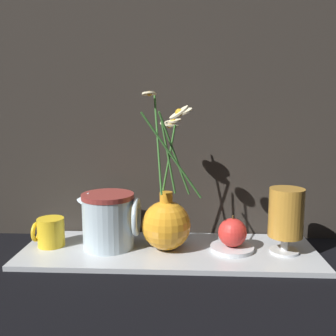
# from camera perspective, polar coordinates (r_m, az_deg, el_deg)

# --- Properties ---
(ground_plane) EXTENTS (6.00, 6.00, 0.00)m
(ground_plane) POSITION_cam_1_polar(r_m,az_deg,el_deg) (0.97, 0.12, -12.87)
(ground_plane) COLOR black
(shelf) EXTENTS (0.73, 0.25, 0.01)m
(shelf) POSITION_cam_1_polar(r_m,az_deg,el_deg) (0.96, 0.12, -12.54)
(shelf) COLOR #B2B7BC
(shelf) RESTS_ON ground_plane
(backdrop_wall) EXTENTS (1.23, 0.02, 1.10)m
(backdrop_wall) POSITION_cam_1_polar(r_m,az_deg,el_deg) (1.05, 0.49, 19.47)
(backdrop_wall) COLOR #2D2823
(backdrop_wall) RESTS_ON ground_plane
(vase_with_flowers) EXTENTS (0.15, 0.22, 0.39)m
(vase_with_flowers) POSITION_cam_1_polar(r_m,az_deg,el_deg) (0.93, -0.26, -8.20)
(vase_with_flowers) COLOR orange
(vase_with_flowers) RESTS_ON shelf
(yellow_mug) EXTENTS (0.08, 0.07, 0.07)m
(yellow_mug) POSITION_cam_1_polar(r_m,az_deg,el_deg) (1.02, -17.55, -9.29)
(yellow_mug) COLOR yellow
(yellow_mug) RESTS_ON shelf
(ceramic_pitcher) EXTENTS (0.16, 0.13, 0.15)m
(ceramic_pitcher) POSITION_cam_1_polar(r_m,az_deg,el_deg) (0.96, -8.94, -7.55)
(ceramic_pitcher) COLOR silver
(ceramic_pitcher) RESTS_ON shelf
(tea_glass) EXTENTS (0.08, 0.08, 0.16)m
(tea_glass) POSITION_cam_1_polar(r_m,az_deg,el_deg) (0.95, 17.55, -6.75)
(tea_glass) COLOR silver
(tea_glass) RESTS_ON shelf
(saucer_plate) EXTENTS (0.11, 0.11, 0.01)m
(saucer_plate) POSITION_cam_1_polar(r_m,az_deg,el_deg) (0.96, 9.74, -12.00)
(saucer_plate) COLOR silver
(saucer_plate) RESTS_ON shelf
(orange_fruit) EXTENTS (0.07, 0.07, 0.08)m
(orange_fruit) POSITION_cam_1_polar(r_m,az_deg,el_deg) (0.95, 9.81, -9.72)
(orange_fruit) COLOR red
(orange_fruit) RESTS_ON saucer_plate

